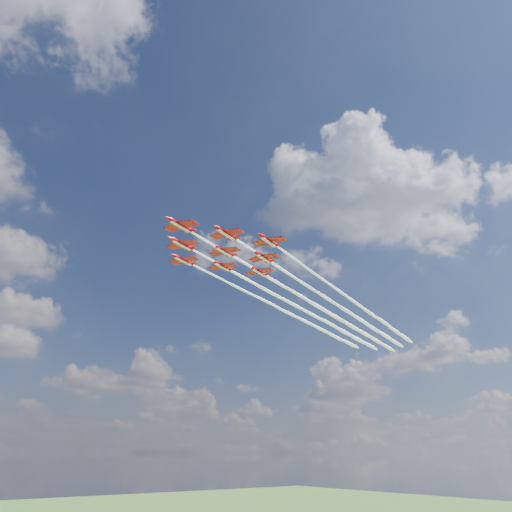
{
  "coord_description": "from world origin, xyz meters",
  "views": [
    {
      "loc": [
        -70.01,
        -118.1,
        31.22
      ],
      "look_at": [
        17.08,
        -2.87,
        88.31
      ],
      "focal_mm": 35.0,
      "sensor_mm": 36.0,
      "label": 1
    }
  ],
  "objects": [
    {
      "name": "jet_row4_starb",
      "position": [
        79.44,
        34.36,
        85.78
      ],
      "size": [
        146.37,
        64.41,
        2.75
      ],
      "rotation": [
        0.0,
        0.0,
        0.4
      ],
      "color": "#BD0A0F"
    },
    {
      "name": "jet_row3_centre",
      "position": [
        72.93,
        23.6,
        85.78
      ],
      "size": [
        146.37,
        64.41,
        2.75
      ],
      "rotation": [
        0.0,
        0.0,
        0.4
      ],
      "color": "#BD0A0F"
    },
    {
      "name": "jet_row3_port",
      "position": [
        78.66,
        9.94,
        85.78
      ],
      "size": [
        146.37,
        64.41,
        2.75
      ],
      "rotation": [
        0.0,
        0.0,
        0.4
      ],
      "color": "#BD0A0F"
    },
    {
      "name": "jet_row2_port",
      "position": [
        66.42,
        12.84,
        85.78
      ],
      "size": [
        146.37,
        64.41,
        2.75
      ],
      "rotation": [
        0.0,
        0.0,
        0.4
      ],
      "color": "#BD0A0F"
    },
    {
      "name": "jet_lead",
      "position": [
        54.18,
        15.74,
        85.78
      ],
      "size": [
        146.37,
        64.41,
        2.75
      ],
      "rotation": [
        0.0,
        0.0,
        0.4
      ],
      "color": "#BD0A0F"
    },
    {
      "name": "jet_row4_port",
      "position": [
        85.17,
        20.71,
        85.78
      ],
      "size": [
        146.37,
        64.41,
        2.75
      ],
      "rotation": [
        0.0,
        0.0,
        0.4
      ],
      "color": "#BD0A0F"
    },
    {
      "name": "jet_row3_starb",
      "position": [
        67.2,
        37.26,
        85.78
      ],
      "size": [
        146.37,
        64.41,
        2.75
      ],
      "rotation": [
        0.0,
        0.0,
        0.4
      ],
      "color": "#BD0A0F"
    },
    {
      "name": "jet_row2_starb",
      "position": [
        60.69,
        26.5,
        85.78
      ],
      "size": [
        146.37,
        64.41,
        2.75
      ],
      "rotation": [
        0.0,
        0.0,
        0.4
      ],
      "color": "#BD0A0F"
    },
    {
      "name": "jet_tail",
      "position": [
        91.68,
        31.47,
        85.78
      ],
      "size": [
        146.37,
        64.41,
        2.75
      ],
      "rotation": [
        0.0,
        0.0,
        0.4
      ],
      "color": "#BD0A0F"
    }
  ]
}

